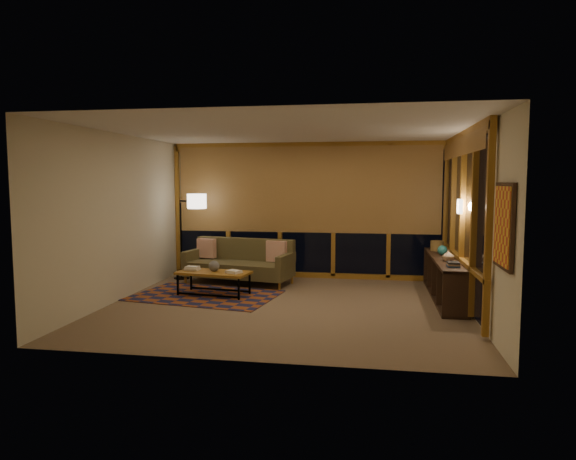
% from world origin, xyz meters
% --- Properties ---
extents(floor, '(5.50, 5.00, 0.01)m').
position_xyz_m(floor, '(0.00, 0.00, 0.00)').
color(floor, '#95795D').
rests_on(floor, ground).
extents(ceiling, '(5.50, 5.00, 0.01)m').
position_xyz_m(ceiling, '(0.00, 0.00, 2.70)').
color(ceiling, silver).
rests_on(ceiling, walls).
extents(walls, '(5.51, 5.01, 2.70)m').
position_xyz_m(walls, '(0.00, 0.00, 1.35)').
color(walls, beige).
rests_on(walls, floor).
extents(window_wall_back, '(5.30, 0.16, 2.60)m').
position_xyz_m(window_wall_back, '(0.00, 2.43, 1.35)').
color(window_wall_back, '#B5772A').
rests_on(window_wall_back, walls).
extents(window_wall_right, '(0.16, 3.70, 2.60)m').
position_xyz_m(window_wall_right, '(2.68, 0.60, 1.35)').
color(window_wall_right, '#B5772A').
rests_on(window_wall_right, walls).
extents(wall_art, '(0.06, 0.74, 0.94)m').
position_xyz_m(wall_art, '(2.71, -1.85, 1.45)').
color(wall_art, red).
rests_on(wall_art, walls).
extents(wall_sconce, '(0.12, 0.18, 0.22)m').
position_xyz_m(wall_sconce, '(2.62, 0.45, 1.55)').
color(wall_sconce, white).
rests_on(wall_sconce, walls).
extents(sofa, '(2.12, 1.16, 0.82)m').
position_xyz_m(sofa, '(-1.19, 1.61, 0.41)').
color(sofa, '#463D21').
rests_on(sofa, floor).
extents(pillow_left, '(0.39, 0.20, 0.37)m').
position_xyz_m(pillow_left, '(-1.91, 1.89, 0.60)').
color(pillow_left, '#B43817').
rests_on(pillow_left, sofa).
extents(pillow_right, '(0.42, 0.24, 0.40)m').
position_xyz_m(pillow_right, '(-0.47, 1.69, 0.61)').
color(pillow_right, '#B43817').
rests_on(pillow_right, sofa).
extents(area_rug, '(2.57, 1.92, 0.01)m').
position_xyz_m(area_rug, '(-1.47, 0.48, 0.01)').
color(area_rug, brown).
rests_on(area_rug, floor).
extents(coffee_table, '(1.29, 0.73, 0.41)m').
position_xyz_m(coffee_table, '(-1.34, 0.56, 0.20)').
color(coffee_table, '#B5772A').
rests_on(coffee_table, floor).
extents(book_stack_a, '(0.24, 0.20, 0.07)m').
position_xyz_m(book_stack_a, '(-1.74, 0.61, 0.44)').
color(book_stack_a, white).
rests_on(book_stack_a, coffee_table).
extents(book_stack_b, '(0.27, 0.25, 0.04)m').
position_xyz_m(book_stack_b, '(-0.97, 0.49, 0.43)').
color(book_stack_b, white).
rests_on(book_stack_b, coffee_table).
extents(ceramic_pot, '(0.20, 0.20, 0.19)m').
position_xyz_m(ceramic_pot, '(-1.35, 0.60, 0.50)').
color(ceramic_pot, '#232329').
rests_on(ceramic_pot, coffee_table).
extents(floor_lamp, '(0.65, 0.51, 1.70)m').
position_xyz_m(floor_lamp, '(-2.44, 1.91, 0.85)').
color(floor_lamp, black).
rests_on(floor_lamp, floor).
extents(bookshelf, '(0.40, 2.71, 0.68)m').
position_xyz_m(bookshelf, '(2.49, 0.97, 0.34)').
color(bookshelf, '#352419').
rests_on(bookshelf, floor).
extents(basket, '(0.28, 0.28, 0.18)m').
position_xyz_m(basket, '(2.47, 1.86, 0.77)').
color(basket, olive).
rests_on(basket, bookshelf).
extents(teal_bowl, '(0.18, 0.18, 0.17)m').
position_xyz_m(teal_bowl, '(2.49, 1.29, 0.76)').
color(teal_bowl, '#247576').
rests_on(teal_bowl, bookshelf).
extents(vase, '(0.18, 0.18, 0.19)m').
position_xyz_m(vase, '(2.49, 0.59, 0.77)').
color(vase, tan).
rests_on(vase, bookshelf).
extents(shelf_book_stack, '(0.17, 0.23, 0.07)m').
position_xyz_m(shelf_book_stack, '(2.49, 0.07, 0.71)').
color(shelf_book_stack, white).
rests_on(shelf_book_stack, bookshelf).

